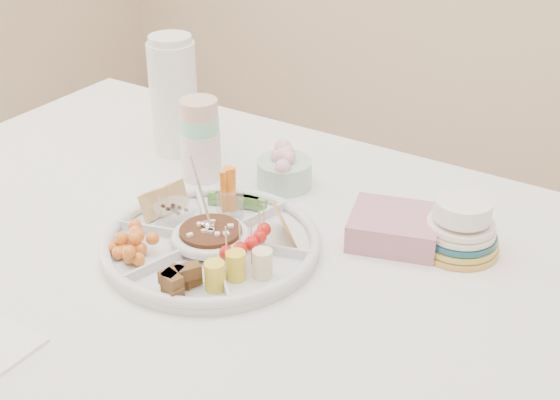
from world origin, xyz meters
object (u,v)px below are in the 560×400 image
Objects in this scene: party_tray at (211,240)px; thermos at (174,94)px; dining_table at (227,394)px; plate_stack at (460,228)px.

party_tray is 1.42× the size of thermos.
dining_table is at bearing -39.42° from thermos.
thermos is 0.69m from plate_stack.
thermos reaches higher than party_tray.
party_tray is at bearing -146.90° from plate_stack.
dining_table is 4.00× the size of party_tray.
party_tray is 2.67× the size of plate_stack.
dining_table is 0.65m from thermos.
plate_stack is at bearing -4.75° from thermos.
plate_stack is at bearing 33.10° from party_tray.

